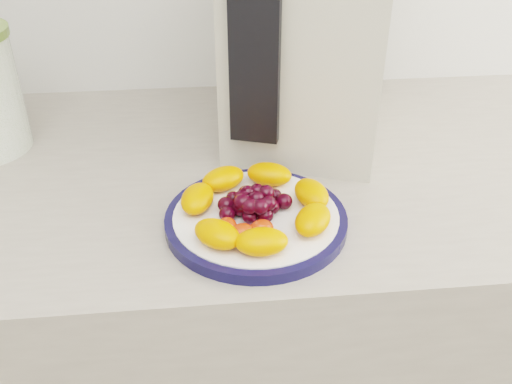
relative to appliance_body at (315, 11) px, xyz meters
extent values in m
cube|color=#9D9386|center=(-0.18, -0.10, -0.64)|extent=(3.50, 0.60, 0.90)
cube|color=#9F824F|center=(-0.18, -0.10, -0.67)|extent=(3.48, 0.58, 0.84)
cylinder|color=#0F1038|center=(-0.12, -0.26, -0.19)|extent=(0.23, 0.23, 0.01)
cylinder|color=white|center=(-0.12, -0.26, -0.18)|extent=(0.21, 0.21, 0.02)
cube|color=beige|center=(0.00, 0.00, 0.00)|extent=(0.31, 0.36, 0.39)
cube|color=black|center=(-0.10, -0.13, 0.01)|extent=(0.07, 0.04, 0.29)
ellipsoid|color=#FF7102|center=(-0.04, -0.25, -0.16)|extent=(0.05, 0.07, 0.03)
ellipsoid|color=#FF7102|center=(-0.09, -0.19, -0.16)|extent=(0.07, 0.06, 0.03)
ellipsoid|color=#FF7102|center=(-0.15, -0.20, -0.16)|extent=(0.07, 0.06, 0.03)
ellipsoid|color=#FF7102|center=(-0.19, -0.24, -0.16)|extent=(0.06, 0.07, 0.03)
ellipsoid|color=#FF7102|center=(-0.17, -0.32, -0.16)|extent=(0.07, 0.07, 0.03)
ellipsoid|color=#FF7102|center=(-0.12, -0.34, -0.16)|extent=(0.06, 0.04, 0.03)
ellipsoid|color=#FF7102|center=(-0.05, -0.30, -0.16)|extent=(0.07, 0.07, 0.03)
ellipsoid|color=black|center=(-0.12, -0.26, -0.17)|extent=(0.02, 0.02, 0.02)
ellipsoid|color=black|center=(-0.10, -0.26, -0.17)|extent=(0.02, 0.02, 0.02)
ellipsoid|color=black|center=(-0.11, -0.25, -0.17)|extent=(0.02, 0.02, 0.02)
ellipsoid|color=black|center=(-0.13, -0.25, -0.17)|extent=(0.02, 0.02, 0.02)
ellipsoid|color=black|center=(-0.13, -0.26, -0.17)|extent=(0.02, 0.02, 0.02)
ellipsoid|color=black|center=(-0.13, -0.28, -0.17)|extent=(0.02, 0.02, 0.02)
ellipsoid|color=black|center=(-0.11, -0.28, -0.17)|extent=(0.02, 0.02, 0.02)
ellipsoid|color=black|center=(-0.08, -0.26, -0.17)|extent=(0.02, 0.02, 0.02)
ellipsoid|color=black|center=(-0.09, -0.24, -0.17)|extent=(0.02, 0.02, 0.02)
ellipsoid|color=black|center=(-0.11, -0.23, -0.17)|extent=(0.02, 0.02, 0.02)
ellipsoid|color=black|center=(-0.13, -0.23, -0.17)|extent=(0.02, 0.02, 0.02)
ellipsoid|color=black|center=(-0.14, -0.24, -0.17)|extent=(0.02, 0.02, 0.02)
ellipsoid|color=black|center=(-0.15, -0.26, -0.17)|extent=(0.02, 0.02, 0.02)
ellipsoid|color=black|center=(-0.15, -0.27, -0.17)|extent=(0.02, 0.02, 0.02)
ellipsoid|color=black|center=(-0.12, -0.26, -0.15)|extent=(0.02, 0.02, 0.02)
ellipsoid|color=black|center=(-0.10, -0.25, -0.15)|extent=(0.02, 0.02, 0.02)
ellipsoid|color=black|center=(-0.11, -0.25, -0.15)|extent=(0.02, 0.02, 0.02)
ellipsoid|color=black|center=(-0.12, -0.25, -0.15)|extent=(0.02, 0.02, 0.02)
ellipsoid|color=black|center=(-0.13, -0.26, -0.15)|extent=(0.02, 0.02, 0.02)
ellipsoid|color=black|center=(-0.13, -0.27, -0.15)|extent=(0.02, 0.02, 0.02)
ellipsoid|color=black|center=(-0.12, -0.28, -0.15)|extent=(0.02, 0.02, 0.02)
ellipsoid|color=black|center=(-0.11, -0.28, -0.15)|extent=(0.02, 0.02, 0.02)
ellipsoid|color=black|center=(-0.10, -0.28, -0.15)|extent=(0.02, 0.02, 0.02)
ellipsoid|color=red|center=(-0.14, -0.32, -0.16)|extent=(0.03, 0.03, 0.02)
ellipsoid|color=red|center=(-0.11, -0.31, -0.16)|extent=(0.04, 0.03, 0.02)
ellipsoid|color=red|center=(-0.13, -0.34, -0.16)|extent=(0.04, 0.04, 0.02)
ellipsoid|color=red|center=(-0.15, -0.31, -0.16)|extent=(0.03, 0.04, 0.02)
camera|label=1|loc=(-0.18, -0.85, 0.24)|focal=40.00mm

